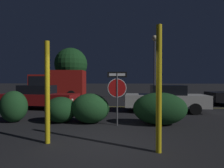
% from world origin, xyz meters
% --- Properties ---
extents(ground_plane, '(260.00, 260.00, 0.00)m').
position_xyz_m(ground_plane, '(0.00, 0.00, 0.00)').
color(ground_plane, black).
extents(road_center_stripe, '(32.06, 0.12, 0.01)m').
position_xyz_m(road_center_stripe, '(0.00, 7.11, 0.00)').
color(road_center_stripe, gold).
rests_on(road_center_stripe, ground_plane).
extents(stop_sign, '(0.77, 0.06, 2.11)m').
position_xyz_m(stop_sign, '(0.36, 2.09, 1.47)').
color(stop_sign, '#4C4C51').
rests_on(stop_sign, ground_plane).
extents(yellow_pole_left, '(0.14, 0.14, 2.86)m').
position_xyz_m(yellow_pole_left, '(-1.47, -0.06, 1.43)').
color(yellow_pole_left, yellow).
rests_on(yellow_pole_left, ground_plane).
extents(yellow_pole_right, '(0.14, 0.14, 3.11)m').
position_xyz_m(yellow_pole_right, '(1.53, -0.42, 1.56)').
color(yellow_pole_right, yellow).
rests_on(yellow_pole_right, ground_plane).
extents(hedge_bush_0, '(1.16, 0.92, 1.33)m').
position_xyz_m(hedge_bush_0, '(-4.07, 2.25, 0.67)').
color(hedge_bush_0, '#1E4C23').
rests_on(hedge_bush_0, ground_plane).
extents(hedge_bush_1, '(1.33, 1.20, 1.08)m').
position_xyz_m(hedge_bush_1, '(-2.05, 2.39, 0.54)').
color(hedge_bush_1, '#19421E').
rests_on(hedge_bush_1, ground_plane).
extents(hedge_bush_2, '(1.59, 1.10, 1.23)m').
position_xyz_m(hedge_bush_2, '(-0.78, 2.37, 0.62)').
color(hedge_bush_2, '#1E4C23').
rests_on(hedge_bush_2, ground_plane).
extents(hedge_bush_3, '(2.13, 1.19, 1.30)m').
position_xyz_m(hedge_bush_3, '(2.06, 2.34, 0.65)').
color(hedge_bush_3, '#19421E').
rests_on(hedge_bush_3, ground_plane).
extents(passing_car_1, '(4.98, 2.14, 1.50)m').
position_xyz_m(passing_car_1, '(-4.84, 5.86, 0.74)').
color(passing_car_1, maroon).
rests_on(passing_car_1, ground_plane).
extents(passing_car_2, '(4.62, 1.95, 1.52)m').
position_xyz_m(passing_car_2, '(2.93, 5.48, 0.75)').
color(passing_car_2, silver).
rests_on(passing_car_2, ground_plane).
extents(delivery_truck, '(5.58, 2.68, 2.85)m').
position_xyz_m(delivery_truck, '(-6.49, 12.83, 1.55)').
color(delivery_truck, maroon).
rests_on(delivery_truck, ground_plane).
extents(street_lamp, '(0.55, 0.55, 6.29)m').
position_xyz_m(street_lamp, '(3.42, 12.87, 4.55)').
color(street_lamp, '#4C4C51').
rests_on(street_lamp, ground_plane).
extents(tree_1, '(4.40, 4.40, 6.28)m').
position_xyz_m(tree_1, '(-6.95, 18.47, 4.07)').
color(tree_1, '#422D1E').
rests_on(tree_1, ground_plane).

